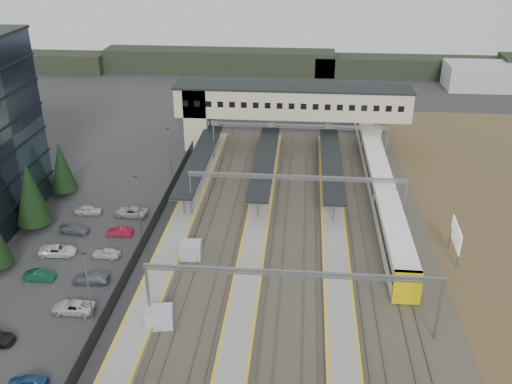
# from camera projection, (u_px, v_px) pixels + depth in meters

# --- Properties ---
(ground) EXTENTS (220.00, 220.00, 0.00)m
(ground) POSITION_uv_depth(u_px,v_px,m) (186.00, 279.00, 64.56)
(ground) COLOR #2B2B2D
(ground) RESTS_ON ground
(car_park) EXTENTS (10.66, 44.68, 1.28)m
(car_park) POSITION_uv_depth(u_px,v_px,m) (48.00, 301.00, 59.89)
(car_park) COLOR silver
(car_park) RESTS_ON ground
(lampposts) EXTENTS (0.50, 53.25, 8.07)m
(lampposts) POSITION_uv_depth(u_px,v_px,m) (117.00, 238.00, 64.42)
(lampposts) COLOR slate
(lampposts) RESTS_ON ground
(fence) EXTENTS (0.08, 90.00, 2.00)m
(fence) POSITION_uv_depth(u_px,v_px,m) (141.00, 246.00, 69.12)
(fence) COLOR #26282B
(fence) RESTS_ON ground
(relay_cabin_near) EXTENTS (2.98, 2.41, 2.22)m
(relay_cabin_near) POSITION_uv_depth(u_px,v_px,m) (159.00, 318.00, 56.62)
(relay_cabin_near) COLOR #A8AAAD
(relay_cabin_near) RESTS_ON ground
(relay_cabin_far) EXTENTS (2.57, 2.19, 2.24)m
(relay_cabin_far) POSITION_uv_depth(u_px,v_px,m) (191.00, 251.00, 67.97)
(relay_cabin_far) COLOR #A8AAAD
(relay_cabin_far) RESTS_ON ground
(rail_corridor) EXTENTS (34.00, 90.00, 0.92)m
(rail_corridor) POSITION_uv_depth(u_px,v_px,m) (271.00, 257.00, 68.19)
(rail_corridor) COLOR #36322A
(rail_corridor) RESTS_ON ground
(canopies) EXTENTS (23.10, 30.00, 3.28)m
(canopies) POSITION_uv_depth(u_px,v_px,m) (265.00, 159.00, 86.52)
(canopies) COLOR black
(canopies) RESTS_ON ground
(footbridge) EXTENTS (40.40, 6.40, 11.20)m
(footbridge) POSITION_uv_depth(u_px,v_px,m) (276.00, 104.00, 98.18)
(footbridge) COLOR beige
(footbridge) RESTS_ON ground
(gantries) EXTENTS (28.40, 62.28, 7.17)m
(gantries) POSITION_uv_depth(u_px,v_px,m) (294.00, 225.00, 63.70)
(gantries) COLOR slate
(gantries) RESTS_ON ground
(train) EXTENTS (2.96, 61.91, 3.73)m
(train) POSITION_uv_depth(u_px,v_px,m) (377.00, 171.00, 86.71)
(train) COLOR white
(train) RESTS_ON ground
(billboard) EXTENTS (0.38, 5.29, 4.36)m
(billboard) POSITION_uv_depth(u_px,v_px,m) (456.00, 236.00, 67.61)
(billboard) COLOR slate
(billboard) RESTS_ON ground
(treeline_far) EXTENTS (170.00, 19.00, 7.00)m
(treeline_far) POSITION_uv_depth(u_px,v_px,m) (350.00, 66.00, 144.19)
(treeline_far) COLOR black
(treeline_far) RESTS_ON ground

